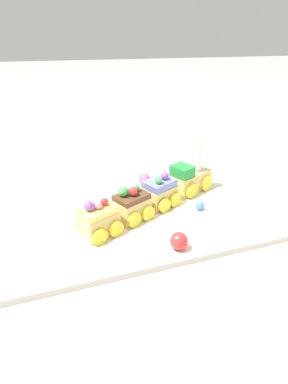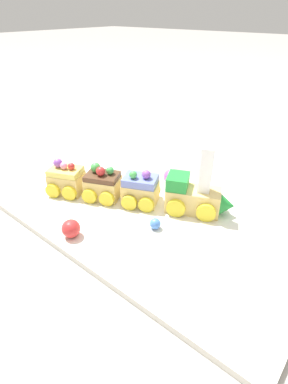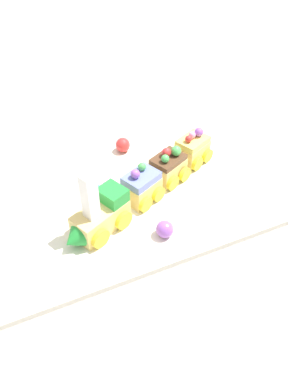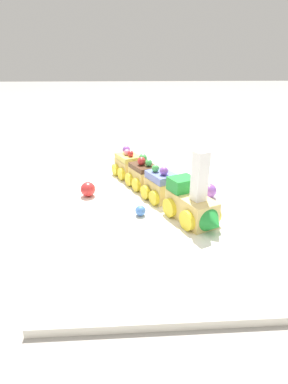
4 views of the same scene
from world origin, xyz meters
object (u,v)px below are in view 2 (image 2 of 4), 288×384
Objects in this scene: cake_car_blueberry at (141,190)px; cake_car_lemon at (67,180)px; gumball_red at (71,229)px; cake_train_locomotive at (197,196)px; gumball_purple at (169,176)px; gumball_blue at (155,224)px; cake_car_chocolate at (103,185)px.

cake_car_blueberry is 1.00× the size of cake_car_lemon.
gumball_red is at bearing -123.31° from cake_car_blueberry.
cake_train_locomotive is 1.53× the size of cake_car_blueberry.
cake_train_locomotive reaches higher than cake_car_blueberry.
gumball_purple reaches higher than gumball_blue.
gumball_blue is at bearing -19.60° from cake_car_lemon.
cake_train_locomotive is at bearing -0.00° from cake_car_lemon.
cake_car_lemon is at bearing 180.00° from cake_train_locomotive.
gumball_purple is 0.17m from gumball_blue.
cake_car_blueberry is 1.00× the size of cake_car_chocolate.
cake_car_lemon is at bearing -174.97° from gumball_blue.
cake_car_blueberry is at bearing -87.36° from gumball_purple.
cake_car_chocolate is (-0.17, -0.08, -0.01)m from cake_train_locomotive.
cake_car_chocolate is 4.37× the size of gumball_blue.
gumball_blue is at bearing -62.54° from gumball_purple.
cake_train_locomotive is 0.11m from cake_car_blueberry.
gumball_purple is 1.54× the size of gumball_blue.
cake_train_locomotive is 4.35× the size of gumball_purple.
gumball_purple is at bearing 85.78° from gumball_red.
cake_car_lemon is (-0.07, -0.03, -0.00)m from cake_car_chocolate.
cake_car_blueberry is at bearing 81.32° from gumball_red.
cake_car_lemon reaches higher than gumball_purple.
gumball_red is at bearing -94.22° from gumball_purple.
cake_car_lemon is at bearing 179.94° from cake_car_blueberry.
cake_car_chocolate is 0.13m from gumball_red.
cake_train_locomotive is 6.70× the size of gumball_blue.
cake_train_locomotive is 4.24× the size of gumball_red.
cake_car_lemon is at bearing 144.22° from gumball_red.
cake_train_locomotive is 0.10m from gumball_blue.
cake_car_lemon reaches higher than gumball_blue.
cake_car_lemon is 0.22m from gumball_purple.
cake_train_locomotive is 1.53× the size of cake_car_chocolate.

